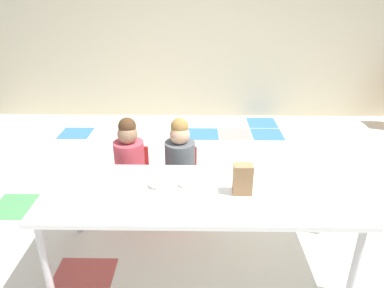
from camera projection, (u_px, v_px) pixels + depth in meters
The scene contains 10 objects.
ground_plane at pixel (205, 208), 3.35m from camera, with size 6.62×5.22×0.02m.
back_wall at pixel (203, 26), 5.15m from camera, with size 6.62×0.10×2.72m, color beige.
craft_table at pixel (199, 197), 2.49m from camera, with size 2.19×0.78×0.61m.
seated_child_near_camera at pixel (130, 158), 3.06m from camera, with size 0.32×0.31×0.92m.
seated_child_middle_seat at pixel (180, 158), 3.06m from camera, with size 0.32×0.31×0.92m.
paper_bag_brown at pixel (243, 179), 2.40m from camera, with size 0.13×0.09×0.22m, color #9E754C.
paper_plate_near_edge at pixel (185, 186), 2.53m from camera, with size 0.18×0.18×0.01m, color white.
paper_plate_center_table at pixel (125, 189), 2.49m from camera, with size 0.18×0.18×0.01m, color white.
donut_powdered_on_plate at pixel (185, 183), 2.52m from camera, with size 0.10×0.10×0.03m, color white.
donut_powdered_loose at pixel (156, 184), 2.53m from camera, with size 0.12×0.12×0.04m, color white.
Camera 1 is at (-0.08, -2.79, 1.94)m, focal length 33.11 mm.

